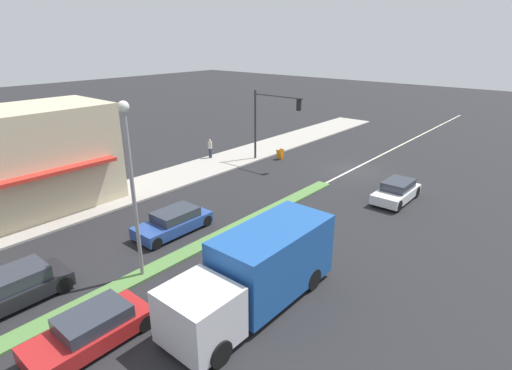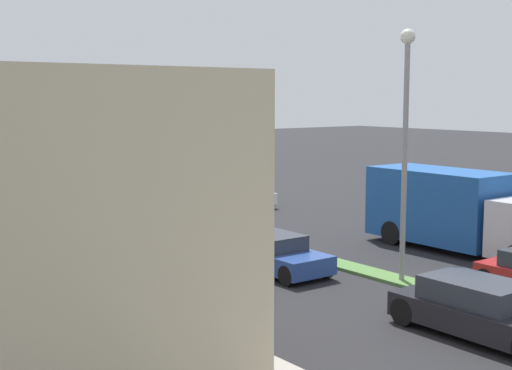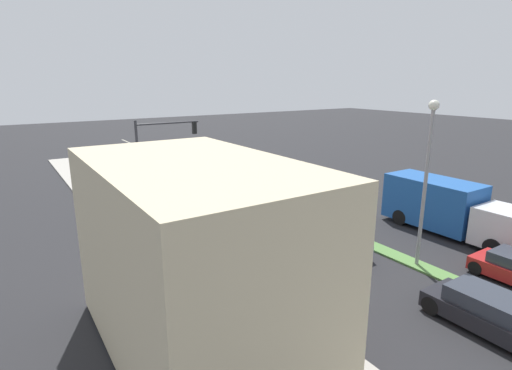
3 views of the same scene
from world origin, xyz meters
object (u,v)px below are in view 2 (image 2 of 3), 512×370
Objects in this scene: street_lamp at (406,123)px; sedan_dark at (481,310)px; delivery_truck at (459,211)px; van_white at (240,193)px; warning_aframe_sign at (6,212)px; coupe_blue at (272,253)px; traffic_signal_main at (10,135)px.

street_lamp is 6.38m from sedan_dark.
delivery_truck is 1.92× the size of van_white.
warning_aframe_sign is at bearing -71.32° from street_lamp.
street_lamp is at bearing 19.57° from delivery_truck.
van_white is at bearing -121.57° from coupe_blue.
van_white is (-7.20, -11.72, 0.04)m from coupe_blue.
street_lamp is 1.79× the size of coupe_blue.
warning_aframe_sign is at bearing -80.22° from sedan_dark.
warning_aframe_sign is (6.01, -17.78, -4.35)m from street_lamp.
street_lamp is at bearing 71.81° from van_white.
coupe_blue is (-3.81, 14.28, 0.16)m from warning_aframe_sign.
delivery_truck is at bearing 90.00° from van_white.
street_lamp reaches higher than traffic_signal_main.
street_lamp reaches higher than warning_aframe_sign.
delivery_truck is (-11.12, 14.61, -2.43)m from traffic_signal_main.
delivery_truck is at bearing -139.70° from sedan_dark.
van_white is at bearing -108.19° from street_lamp.
delivery_truck reaches higher than sedan_dark.
sedan_dark reaches higher than warning_aframe_sign.
coupe_blue is at bearing 104.94° from warning_aframe_sign.
street_lamp is 8.80× the size of warning_aframe_sign.
coupe_blue is 7.83m from sedan_dark.
sedan_dark is at bearing 99.78° from warning_aframe_sign.
delivery_truck reaches higher than warning_aframe_sign.
traffic_signal_main is 0.76× the size of street_lamp.
sedan_dark is at bearing 63.06° from street_lamp.
coupe_blue is (2.20, -3.50, -4.19)m from street_lamp.
street_lamp is at bearing -116.94° from sedan_dark.
coupe_blue reaches higher than warning_aframe_sign.
street_lamp is 5.89m from coupe_blue.
street_lamp is 16.55m from van_white.
sedan_dark reaches higher than van_white.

